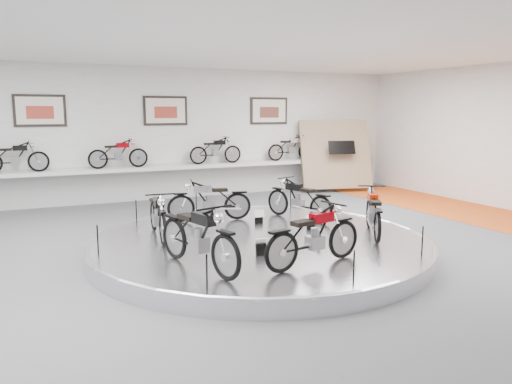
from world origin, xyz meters
name	(u,v)px	position (x,y,z in m)	size (l,w,h in m)	color
floor	(267,257)	(0.00, 0.00, 0.00)	(16.00, 16.00, 0.00)	#505052
ceiling	(267,34)	(0.00, 0.00, 4.00)	(16.00, 16.00, 0.00)	white
wall_back	(166,134)	(0.00, 7.00, 2.00)	(16.00, 16.00, 0.00)	white
dado_band	(167,181)	(0.00, 6.98, 0.55)	(15.68, 0.04, 1.10)	#BCBCBA
display_platform	(260,245)	(0.00, 0.30, 0.15)	(6.40, 6.40, 0.30)	silver
platform_rim	(260,239)	(0.00, 0.30, 0.27)	(6.40, 6.40, 0.10)	#B2B2BA
shelf	(169,167)	(0.00, 6.70, 1.00)	(11.00, 0.55, 0.10)	silver
poster_left	(40,111)	(-3.50, 6.96, 2.70)	(1.35, 0.06, 0.88)	silver
poster_center	(166,111)	(0.00, 6.96, 2.70)	(1.35, 0.06, 0.88)	silver
poster_right	(269,111)	(3.50, 6.96, 2.70)	(1.35, 0.06, 0.88)	silver
display_panel	(336,154)	(5.60, 6.10, 1.25)	(2.40, 0.12, 2.40)	#926F5A
shelf_bike_a	(15,159)	(-4.20, 6.70, 1.42)	(1.22, 0.42, 0.73)	black
shelf_bike_b	(118,156)	(-1.50, 6.70, 1.42)	(1.22, 0.42, 0.73)	#7B0008
shelf_bike_c	(216,152)	(1.50, 6.70, 1.42)	(1.22, 0.42, 0.73)	black
shelf_bike_d	(291,149)	(4.20, 6.70, 1.42)	(1.22, 0.42, 0.73)	#B2B2B7
bike_a	(299,199)	(1.49, 1.41, 0.76)	(1.56, 0.55, 0.92)	black
bike_b	(209,200)	(-0.37, 2.08, 0.76)	(1.56, 0.55, 0.92)	#B2B2B7
bike_c	(158,214)	(-1.76, 1.08, 0.76)	(1.55, 0.55, 0.91)	black
bike_d	(198,236)	(-1.67, -1.05, 0.82)	(1.76, 0.62, 1.03)	black
bike_e	(314,235)	(0.01, -1.63, 0.78)	(1.62, 0.57, 0.95)	#7B0008
bike_f	(373,212)	(2.06, -0.47, 0.76)	(1.57, 0.56, 0.93)	#BF1B00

